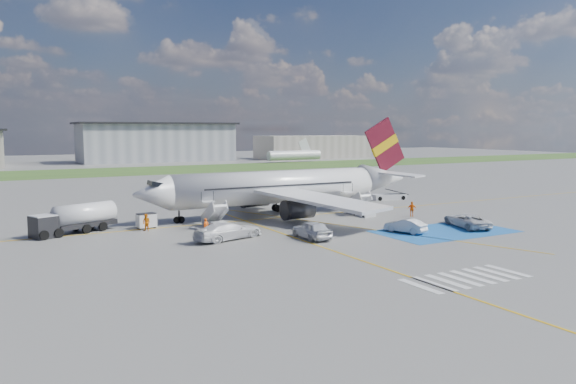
% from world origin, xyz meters
% --- Properties ---
extents(ground, '(400.00, 400.00, 0.00)m').
position_xyz_m(ground, '(0.00, 0.00, 0.00)').
color(ground, '#60605E').
rests_on(ground, ground).
extents(grass_strip, '(400.00, 30.00, 0.01)m').
position_xyz_m(grass_strip, '(0.00, 95.00, 0.01)').
color(grass_strip, '#2D4C1E').
rests_on(grass_strip, ground).
extents(taxiway_line_main, '(120.00, 0.20, 0.01)m').
position_xyz_m(taxiway_line_main, '(0.00, 12.00, 0.01)').
color(taxiway_line_main, gold).
rests_on(taxiway_line_main, ground).
extents(taxiway_line_cross, '(0.20, 60.00, 0.01)m').
position_xyz_m(taxiway_line_cross, '(-5.00, -10.00, 0.01)').
color(taxiway_line_cross, gold).
rests_on(taxiway_line_cross, ground).
extents(taxiway_line_diag, '(20.71, 56.45, 0.01)m').
position_xyz_m(taxiway_line_diag, '(0.00, 12.00, 0.01)').
color(taxiway_line_diag, gold).
rests_on(taxiway_line_diag, ground).
extents(staging_box, '(14.00, 8.00, 0.01)m').
position_xyz_m(staging_box, '(10.00, -4.00, 0.01)').
color(staging_box, '#1B59A3').
rests_on(staging_box, ground).
extents(crosswalk, '(9.00, 4.00, 0.01)m').
position_xyz_m(crosswalk, '(-1.80, -18.00, 0.01)').
color(crosswalk, silver).
rests_on(crosswalk, ground).
extents(terminal_centre, '(48.00, 18.00, 12.00)m').
position_xyz_m(terminal_centre, '(20.00, 135.00, 6.00)').
color(terminal_centre, gray).
rests_on(terminal_centre, ground).
extents(terminal_east, '(40.00, 16.00, 8.00)m').
position_xyz_m(terminal_east, '(75.00, 128.00, 4.00)').
color(terminal_east, gray).
rests_on(terminal_east, ground).
extents(airliner, '(36.81, 32.95, 11.92)m').
position_xyz_m(airliner, '(1.51, 14.00, 3.39)').
color(airliner, silver).
rests_on(airliner, ground).
extents(airstairs_fwd, '(1.90, 5.20, 3.60)m').
position_xyz_m(airstairs_fwd, '(-9.50, 8.70, 0.62)').
color(airstairs_fwd, silver).
rests_on(airstairs_fwd, ground).
extents(airstairs_aft, '(1.90, 5.20, 3.60)m').
position_xyz_m(airstairs_aft, '(9.00, 8.70, 0.62)').
color(airstairs_aft, silver).
rests_on(airstairs_aft, ground).
extents(fuel_tanker, '(8.64, 5.21, 2.88)m').
position_xyz_m(fuel_tanker, '(-22.94, 13.25, 1.21)').
color(fuel_tanker, black).
rests_on(fuel_tanker, ground).
extents(gpu_cart, '(2.10, 1.52, 1.61)m').
position_xyz_m(gpu_cart, '(-16.03, 12.47, 0.73)').
color(gpu_cart, silver).
rests_on(gpu_cart, ground).
extents(belt_loader, '(5.57, 2.86, 1.61)m').
position_xyz_m(belt_loader, '(21.60, 19.07, 0.40)').
color(belt_loader, silver).
rests_on(belt_loader, ground).
extents(car_silver_a, '(2.14, 5.08, 1.72)m').
position_xyz_m(car_silver_a, '(-3.75, -0.60, 0.86)').
color(car_silver_a, silver).
rests_on(car_silver_a, ground).
extents(car_silver_b, '(2.80, 4.49, 1.40)m').
position_xyz_m(car_silver_b, '(6.06, -2.50, 0.70)').
color(car_silver_b, silver).
rests_on(car_silver_b, ground).
extents(van_white_a, '(3.77, 5.63, 1.94)m').
position_xyz_m(van_white_a, '(13.91, -3.08, 0.97)').
color(van_white_a, silver).
rests_on(van_white_a, ground).
extents(van_white_b, '(5.89, 3.68, 2.15)m').
position_xyz_m(van_white_b, '(-10.82, 2.87, 1.07)').
color(van_white_b, silver).
rests_on(van_white_b, ground).
extents(crew_fwd, '(0.67, 0.53, 1.62)m').
position_xyz_m(crew_fwd, '(-11.80, 6.21, 0.81)').
color(crew_fwd, '#F85A0D').
rests_on(crew_fwd, ground).
extents(crew_nose, '(1.06, 1.09, 1.78)m').
position_xyz_m(crew_nose, '(-16.44, 10.88, 0.89)').
color(crew_nose, orange).
rests_on(crew_nose, ground).
extents(crew_aft, '(1.05, 1.06, 1.80)m').
position_xyz_m(crew_aft, '(13.71, 5.21, 0.90)').
color(crew_aft, orange).
rests_on(crew_aft, ground).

